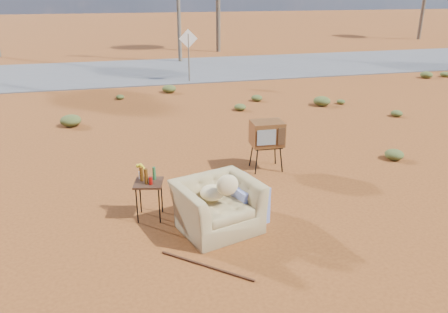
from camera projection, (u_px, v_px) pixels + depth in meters
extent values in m
plane|color=brown|center=(229.00, 220.00, 7.56)|extent=(140.00, 140.00, 0.00)
cube|color=#565659|center=(148.00, 71.00, 21.09)|extent=(140.00, 7.00, 0.04)
imported|color=#9A8454|center=(217.00, 198.00, 7.10)|extent=(1.46, 1.15, 1.12)
ellipsoid|color=#D7BD83|center=(212.00, 193.00, 7.08)|extent=(0.40, 0.40, 0.24)
ellipsoid|color=#D7BD83|center=(227.00, 185.00, 6.84)|extent=(0.36, 0.18, 0.36)
cube|color=navy|center=(244.00, 200.00, 7.56)|extent=(0.74, 0.95, 0.65)
cube|color=black|center=(266.00, 146.00, 9.50)|extent=(0.63, 0.49, 0.03)
cylinder|color=black|center=(256.00, 162.00, 9.35)|extent=(0.03, 0.03, 0.55)
cylinder|color=black|center=(281.00, 160.00, 9.46)|extent=(0.03, 0.03, 0.55)
cylinder|color=black|center=(251.00, 155.00, 9.74)|extent=(0.03, 0.03, 0.55)
cylinder|color=black|center=(275.00, 153.00, 9.85)|extent=(0.03, 0.03, 0.55)
cube|color=brown|center=(267.00, 133.00, 9.40)|extent=(0.71, 0.56, 0.53)
cube|color=gray|center=(266.00, 138.00, 9.13)|extent=(0.41, 0.04, 0.33)
cube|color=#472D19|center=(281.00, 137.00, 9.19)|extent=(0.15, 0.03, 0.37)
cube|color=#3B2215|center=(148.00, 183.00, 7.41)|extent=(0.56, 0.56, 0.04)
cylinder|color=black|center=(137.00, 206.00, 7.35)|extent=(0.02, 0.02, 0.66)
cylinder|color=black|center=(159.00, 205.00, 7.36)|extent=(0.02, 0.02, 0.66)
cylinder|color=black|center=(140.00, 196.00, 7.70)|extent=(0.02, 0.02, 0.66)
cylinder|color=black|center=(162.00, 195.00, 7.71)|extent=(0.02, 0.02, 0.66)
cylinder|color=#4D2D0C|center=(142.00, 174.00, 7.40)|extent=(0.07, 0.07, 0.24)
cylinder|color=#4D2D0C|center=(146.00, 177.00, 7.28)|extent=(0.06, 0.06, 0.26)
cylinder|color=#285E30|center=(154.00, 174.00, 7.45)|extent=(0.06, 0.06, 0.23)
cylinder|color=red|center=(151.00, 181.00, 7.29)|extent=(0.06, 0.06, 0.12)
cylinder|color=silver|center=(141.00, 175.00, 7.51)|extent=(0.08, 0.08, 0.13)
ellipsoid|color=gold|center=(140.00, 167.00, 7.45)|extent=(0.15, 0.15, 0.11)
cylinder|color=#482413|center=(206.00, 266.00, 6.28)|extent=(1.15, 1.04, 0.04)
cylinder|color=brown|center=(189.00, 58.00, 18.38)|extent=(0.06, 0.06, 2.00)
cube|color=silver|center=(188.00, 39.00, 18.10)|extent=(0.78, 0.04, 0.78)
ellipsoid|color=#4E5425|center=(394.00, 154.00, 10.19)|extent=(0.44, 0.44, 0.24)
ellipsoid|color=#4E5425|center=(71.00, 120.00, 12.66)|extent=(0.60, 0.60, 0.33)
ellipsoid|color=#4E5425|center=(397.00, 113.00, 13.63)|extent=(0.36, 0.36, 0.20)
ellipsoid|color=#4E5425|center=(257.00, 98.00, 15.49)|extent=(0.40, 0.40, 0.22)
ellipsoid|color=#4E5425|center=(120.00, 97.00, 15.75)|extent=(0.30, 0.30, 0.17)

